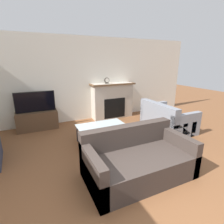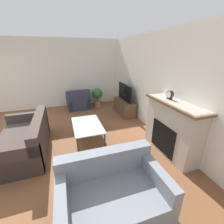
{
  "view_description": "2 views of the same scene",
  "coord_description": "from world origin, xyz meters",
  "px_view_note": "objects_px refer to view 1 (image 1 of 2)",
  "views": [
    {
      "loc": [
        -1.32,
        -1.39,
        1.96
      ],
      "look_at": [
        0.52,
        2.54,
        0.68
      ],
      "focal_mm": 28.0,
      "sensor_mm": 36.0,
      "label": 1
    },
    {
      "loc": [
        3.64,
        1.83,
        2.19
      ],
      "look_at": [
        0.59,
        2.84,
        0.89
      ],
      "focal_mm": 24.0,
      "sensor_mm": 36.0,
      "label": 2
    }
  ],
  "objects_px": {
    "couch_sectional": "(137,160)",
    "mantel_clock": "(107,80)",
    "tv": "(35,102)",
    "couch_loveseat": "(166,120)",
    "coffee_table": "(102,127)"
  },
  "relations": [
    {
      "from": "tv",
      "to": "mantel_clock",
      "type": "bearing_deg",
      "value": 2.54
    },
    {
      "from": "tv",
      "to": "coffee_table",
      "type": "distance_m",
      "value": 2.18
    },
    {
      "from": "tv",
      "to": "coffee_table",
      "type": "relative_size",
      "value": 0.92
    },
    {
      "from": "couch_loveseat",
      "to": "mantel_clock",
      "type": "height_order",
      "value": "mantel_clock"
    },
    {
      "from": "couch_loveseat",
      "to": "couch_sectional",
      "type": "bearing_deg",
      "value": 126.62
    },
    {
      "from": "couch_loveseat",
      "to": "coffee_table",
      "type": "xyz_separation_m",
      "value": [
        -2.03,
        -0.0,
        0.12
      ]
    },
    {
      "from": "tv",
      "to": "couch_sectional",
      "type": "relative_size",
      "value": 0.58
    },
    {
      "from": "couch_sectional",
      "to": "mantel_clock",
      "type": "xyz_separation_m",
      "value": [
        0.8,
        3.17,
        1.03
      ]
    },
    {
      "from": "coffee_table",
      "to": "mantel_clock",
      "type": "height_order",
      "value": "mantel_clock"
    },
    {
      "from": "couch_sectional",
      "to": "mantel_clock",
      "type": "distance_m",
      "value": 3.43
    },
    {
      "from": "tv",
      "to": "couch_loveseat",
      "type": "height_order",
      "value": "tv"
    },
    {
      "from": "coffee_table",
      "to": "couch_sectional",
      "type": "bearing_deg",
      "value": -86.88
    },
    {
      "from": "couch_sectional",
      "to": "couch_loveseat",
      "type": "bearing_deg",
      "value": 36.62
    },
    {
      "from": "couch_sectional",
      "to": "mantel_clock",
      "type": "height_order",
      "value": "mantel_clock"
    },
    {
      "from": "mantel_clock",
      "to": "couch_loveseat",
      "type": "bearing_deg",
      "value": -56.28
    }
  ]
}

